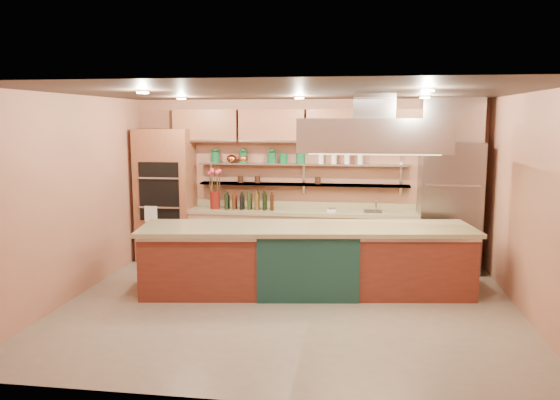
% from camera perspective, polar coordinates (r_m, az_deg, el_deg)
% --- Properties ---
extents(floor, '(6.00, 5.00, 0.02)m').
position_cam_1_polar(floor, '(7.39, 0.89, -11.13)').
color(floor, gray).
rests_on(floor, ground).
extents(ceiling, '(6.00, 5.00, 0.02)m').
position_cam_1_polar(ceiling, '(6.97, 0.95, 11.20)').
color(ceiling, black).
rests_on(ceiling, wall_back).
extents(wall_back, '(6.00, 0.04, 2.80)m').
position_cam_1_polar(wall_back, '(9.51, 2.82, 2.02)').
color(wall_back, '#A76B4F').
rests_on(wall_back, floor).
extents(wall_front, '(6.00, 0.04, 2.80)m').
position_cam_1_polar(wall_front, '(4.62, -3.01, -4.93)').
color(wall_front, '#A76B4F').
rests_on(wall_front, floor).
extents(wall_left, '(0.04, 5.00, 2.80)m').
position_cam_1_polar(wall_left, '(7.99, -20.95, 0.23)').
color(wall_left, '#A76B4F').
rests_on(wall_left, floor).
extents(wall_right, '(0.04, 5.00, 2.80)m').
position_cam_1_polar(wall_right, '(7.30, 24.97, -0.74)').
color(wall_right, '#A76B4F').
rests_on(wall_right, floor).
extents(oven_stack, '(0.95, 0.64, 2.30)m').
position_cam_1_polar(oven_stack, '(9.76, -11.84, 0.54)').
color(oven_stack, brown).
rests_on(oven_stack, floor).
extents(refrigerator, '(0.95, 0.72, 2.10)m').
position_cam_1_polar(refrigerator, '(9.27, 17.21, -0.70)').
color(refrigerator, gray).
rests_on(refrigerator, floor).
extents(back_counter, '(3.84, 0.64, 0.93)m').
position_cam_1_polar(back_counter, '(9.37, 2.30, -3.87)').
color(back_counter, tan).
rests_on(back_counter, floor).
extents(wall_shelf_lower, '(3.60, 0.26, 0.03)m').
position_cam_1_polar(wall_shelf_lower, '(9.39, 2.44, 1.63)').
color(wall_shelf_lower, '#B5B8BC').
rests_on(wall_shelf_lower, wall_back).
extents(wall_shelf_upper, '(3.60, 0.26, 0.03)m').
position_cam_1_polar(wall_shelf_upper, '(9.35, 2.46, 3.76)').
color(wall_shelf_upper, '#B5B8BC').
rests_on(wall_shelf_upper, wall_back).
extents(upper_cabinets, '(4.60, 0.36, 0.55)m').
position_cam_1_polar(upper_cabinets, '(9.27, 2.76, 7.74)').
color(upper_cabinets, brown).
rests_on(upper_cabinets, wall_back).
extents(range_hood, '(2.00, 1.00, 0.45)m').
position_cam_1_polar(range_hood, '(7.57, 9.73, 6.70)').
color(range_hood, '#B5B8BC').
rests_on(range_hood, ceiling).
extents(ceiling_downlights, '(4.00, 2.80, 0.02)m').
position_cam_1_polar(ceiling_downlights, '(7.16, 1.15, 10.89)').
color(ceiling_downlights, '#FFE5A5').
rests_on(ceiling_downlights, ceiling).
extents(island, '(4.70, 1.62, 0.96)m').
position_cam_1_polar(island, '(7.85, 2.78, -6.20)').
color(island, maroon).
rests_on(island, floor).
extents(flower_vase, '(0.22, 0.22, 0.30)m').
position_cam_1_polar(flower_vase, '(9.48, -6.80, 0.01)').
color(flower_vase, '#5A120D').
rests_on(flower_vase, back_counter).
extents(oil_bottle_cluster, '(0.93, 0.33, 0.29)m').
position_cam_1_polar(oil_bottle_cluster, '(9.34, -3.20, -0.10)').
color(oil_bottle_cluster, black).
rests_on(oil_bottle_cluster, back_counter).
extents(kitchen_scale, '(0.18, 0.16, 0.08)m').
position_cam_1_polar(kitchen_scale, '(9.19, 5.42, -0.94)').
color(kitchen_scale, silver).
rests_on(kitchen_scale, back_counter).
extents(bar_faucet, '(0.04, 0.04, 0.21)m').
position_cam_1_polar(bar_faucet, '(9.27, 10.00, -0.53)').
color(bar_faucet, silver).
rests_on(bar_faucet, back_counter).
extents(copper_kettle, '(0.23, 0.23, 0.14)m').
position_cam_1_polar(copper_kettle, '(9.55, -5.09, 4.34)').
color(copper_kettle, '#C95F2E').
rests_on(copper_kettle, wall_shelf_upper).
extents(green_canister, '(0.18, 0.18, 0.17)m').
position_cam_1_polar(green_canister, '(9.38, 0.37, 4.40)').
color(green_canister, '#104C28').
rests_on(green_canister, wall_shelf_upper).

